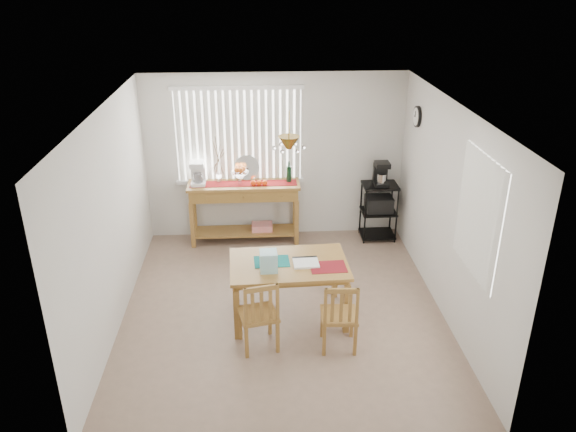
{
  "coord_description": "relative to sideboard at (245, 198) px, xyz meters",
  "views": [
    {
      "loc": [
        -0.3,
        -6.06,
        4.01
      ],
      "look_at": [
        0.1,
        0.55,
        1.05
      ],
      "focal_mm": 35.0,
      "sensor_mm": 36.0,
      "label": 1
    }
  ],
  "objects": [
    {
      "name": "dining_table",
      "position": [
        0.55,
        -2.16,
        -0.05
      ],
      "size": [
        1.44,
        0.96,
        0.75
      ],
      "color": "olive",
      "rests_on": "ground"
    },
    {
      "name": "chair_right",
      "position": [
        1.07,
        -2.83,
        -0.29
      ],
      "size": [
        0.42,
        0.42,
        0.87
      ],
      "color": "olive",
      "rests_on": "ground"
    },
    {
      "name": "cart_items",
      "position": [
        2.1,
        -0.02,
        0.36
      ],
      "size": [
        0.22,
        0.26,
        0.38
      ],
      "color": "black",
      "rests_on": "wire_cart"
    },
    {
      "name": "sideboard",
      "position": [
        0.0,
        0.0,
        0.0
      ],
      "size": [
        1.71,
        0.48,
        0.96
      ],
      "color": "olive",
      "rests_on": "ground"
    },
    {
      "name": "table_items",
      "position": [
        0.42,
        -2.28,
        0.12
      ],
      "size": [
        1.1,
        0.49,
        0.24
      ],
      "color": "#147271",
      "rests_on": "dining_table"
    },
    {
      "name": "wire_cart",
      "position": [
        2.1,
        -0.03,
        -0.17
      ],
      "size": [
        0.54,
        0.43,
        0.91
      ],
      "color": "black",
      "rests_on": "ground"
    },
    {
      "name": "room_shell",
      "position": [
        0.49,
        -1.97,
        0.97
      ],
      "size": [
        4.2,
        4.7,
        2.7
      ],
      "color": "silver",
      "rests_on": "ground"
    },
    {
      "name": "chair_left",
      "position": [
        0.18,
        -2.77,
        -0.28
      ],
      "size": [
        0.49,
        0.49,
        0.9
      ],
      "color": "olive",
      "rests_on": "ground"
    },
    {
      "name": "sideboard_items",
      "position": [
        -0.28,
        0.02,
        0.39
      ],
      "size": [
        1.63,
        0.41,
        0.74
      ],
      "color": "maroon",
      "rests_on": "sideboard"
    },
    {
      "name": "ground",
      "position": [
        0.48,
        -1.99,
        -0.73
      ],
      "size": [
        4.0,
        4.5,
        0.01
      ],
      "primitive_type": "cube",
      "color": "gray"
    }
  ]
}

